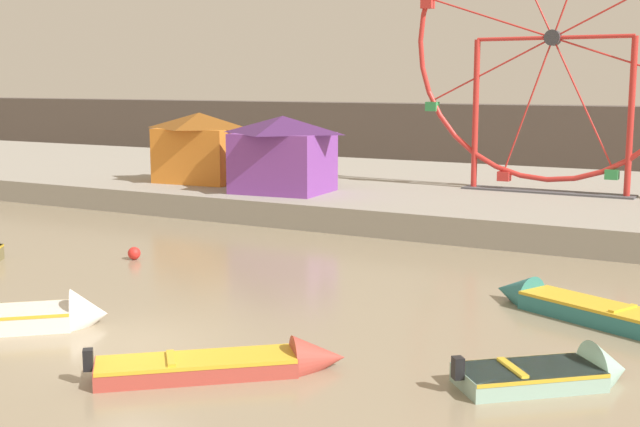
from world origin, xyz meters
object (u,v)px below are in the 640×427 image
(motorboat_teal_painted, at_px, (572,306))
(motorboat_white_red_stripe, at_px, (36,317))
(motorboat_faded_red, at_px, (241,363))
(carnival_booth_purple_stall, at_px, (283,153))
(ferris_wheel_red_frame, at_px, (553,43))
(motorboat_seafoam, at_px, (561,374))
(carnival_booth_orange_canopy, at_px, (200,146))
(mooring_buoy_orange, at_px, (134,253))

(motorboat_teal_painted, relative_size, motorboat_white_red_stripe, 1.43)
(motorboat_faded_red, xyz_separation_m, carnival_booth_purple_stall, (-10.61, 18.72, 2.66))
(motorboat_teal_painted, height_order, ferris_wheel_red_frame, ferris_wheel_red_frame)
(motorboat_seafoam, bearing_deg, ferris_wheel_red_frame, 63.45)
(motorboat_teal_painted, distance_m, motorboat_white_red_stripe, 13.76)
(carnival_booth_orange_canopy, bearing_deg, motorboat_faded_red, -54.95)
(carnival_booth_purple_stall, distance_m, mooring_buoy_orange, 11.28)
(motorboat_seafoam, relative_size, motorboat_teal_painted, 0.62)
(motorboat_teal_painted, relative_size, mooring_buoy_orange, 12.97)
(carnival_booth_orange_canopy, bearing_deg, ferris_wheel_red_frame, 11.55)
(carnival_booth_orange_canopy, bearing_deg, motorboat_teal_painted, -33.48)
(motorboat_seafoam, bearing_deg, motorboat_faded_red, 162.06)
(motorboat_teal_painted, bearing_deg, carnival_booth_orange_canopy, -5.86)
(motorboat_seafoam, xyz_separation_m, motorboat_white_red_stripe, (-12.44, -2.41, 0.05))
(carnival_booth_purple_stall, bearing_deg, motorboat_faded_red, -66.09)
(motorboat_teal_painted, bearing_deg, ferris_wheel_red_frame, -49.61)
(motorboat_teal_painted, height_order, motorboat_white_red_stripe, motorboat_white_red_stripe)
(motorboat_white_red_stripe, distance_m, ferris_wheel_red_frame, 26.13)
(motorboat_white_red_stripe, distance_m, carnival_booth_orange_canopy, 22.11)
(ferris_wheel_red_frame, bearing_deg, motorboat_faded_red, -89.89)
(carnival_booth_orange_canopy, height_order, carnival_booth_purple_stall, carnival_booth_orange_canopy)
(motorboat_white_red_stripe, xyz_separation_m, carnival_booth_purple_stall, (-4.20, 18.42, 2.61))
(motorboat_faded_red, height_order, mooring_buoy_orange, motorboat_faded_red)
(carnival_booth_orange_canopy, bearing_deg, motorboat_white_red_stripe, -67.54)
(motorboat_seafoam, xyz_separation_m, ferris_wheel_red_frame, (-6.07, 21.79, 7.58))
(ferris_wheel_red_frame, distance_m, carnival_booth_purple_stall, 13.01)
(carnival_booth_orange_canopy, relative_size, mooring_buoy_orange, 10.59)
(carnival_booth_purple_stall, height_order, mooring_buoy_orange, carnival_booth_purple_stall)
(motorboat_seafoam, height_order, motorboat_white_red_stripe, motorboat_white_red_stripe)
(motorboat_seafoam, relative_size, carnival_booth_orange_canopy, 0.77)
(motorboat_teal_painted, relative_size, motorboat_faded_red, 1.22)
(motorboat_faded_red, bearing_deg, motorboat_teal_painted, 16.64)
(mooring_buoy_orange, bearing_deg, carnival_booth_purple_stall, 93.88)
(motorboat_faded_red, distance_m, mooring_buoy_orange, 12.57)
(ferris_wheel_red_frame, bearing_deg, carnival_booth_orange_canopy, -164.25)
(carnival_booth_orange_canopy, relative_size, carnival_booth_purple_stall, 0.98)
(motorboat_teal_painted, relative_size, carnival_booth_purple_stall, 1.20)
(mooring_buoy_orange, bearing_deg, carnival_booth_orange_canopy, 117.80)
(motorboat_white_red_stripe, xyz_separation_m, carnival_booth_orange_canopy, (-9.85, 19.63, 2.62))
(motorboat_white_red_stripe, distance_m, mooring_buoy_orange, 8.25)
(motorboat_faded_red, xyz_separation_m, ferris_wheel_red_frame, (-0.05, 24.49, 7.58))
(ferris_wheel_red_frame, bearing_deg, motorboat_teal_painted, -73.04)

